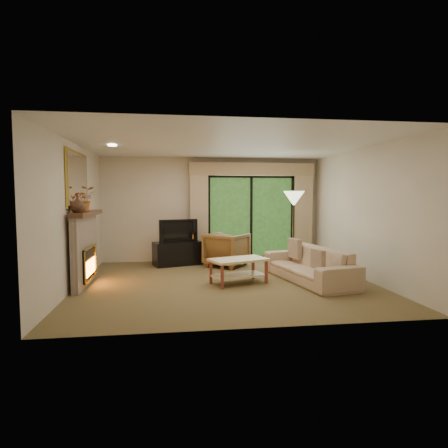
{
  "coord_description": "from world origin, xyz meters",
  "views": [
    {
      "loc": [
        -1.0,
        -6.98,
        1.66
      ],
      "look_at": [
        0.0,
        0.3,
        1.1
      ],
      "focal_mm": 30.0,
      "sensor_mm": 36.0,
      "label": 1
    }
  ],
  "objects": [
    {
      "name": "armchair",
      "position": [
        0.25,
        1.63,
        0.39
      ],
      "size": [
        1.2,
        1.2,
        0.79
      ],
      "primitive_type": "imported",
      "rotation": [
        0.0,
        0.0,
        2.46
      ],
      "color": "brown",
      "rests_on": "floor"
    },
    {
      "name": "media_console",
      "position": [
        -0.9,
        1.95,
        0.28
      ],
      "size": [
        1.22,
        0.82,
        0.56
      ],
      "primitive_type": "cube",
      "rotation": [
        0.0,
        0.0,
        0.3
      ],
      "color": "black",
      "rests_on": "floor"
    },
    {
      "name": "tv",
      "position": [
        -0.9,
        1.95,
        0.83
      ],
      "size": [
        0.93,
        0.4,
        0.54
      ],
      "primitive_type": "imported",
      "rotation": [
        0.0,
        0.0,
        0.3
      ],
      "color": "black",
      "rests_on": "media_console"
    },
    {
      "name": "mirror",
      "position": [
        -2.71,
        0.2,
        1.95
      ],
      "size": [
        0.07,
        1.45,
        1.02
      ],
      "primitive_type": null,
      "color": "gold",
      "rests_on": "wall_left"
    },
    {
      "name": "floor_lamp",
      "position": [
        1.71,
        1.16,
        0.88
      ],
      "size": [
        0.53,
        0.53,
        1.76
      ],
      "primitive_type": null,
      "rotation": [
        0.0,
        0.0,
        -0.12
      ],
      "color": "beige",
      "rests_on": "floor"
    },
    {
      "name": "wall_front",
      "position": [
        0.0,
        -2.5,
        1.3
      ],
      "size": [
        5.0,
        0.0,
        5.0
      ],
      "primitive_type": "plane",
      "rotation": [
        -1.57,
        0.0,
        0.0
      ],
      "color": "beige",
      "rests_on": "ground"
    },
    {
      "name": "wall_left",
      "position": [
        -2.75,
        0.0,
        1.3
      ],
      "size": [
        0.0,
        5.0,
        5.0
      ],
      "primitive_type": "plane",
      "rotation": [
        1.57,
        0.0,
        1.57
      ],
      "color": "beige",
      "rests_on": "ground"
    },
    {
      "name": "fireplace",
      "position": [
        -2.63,
        0.2,
        0.69
      ],
      "size": [
        0.24,
        1.7,
        1.37
      ],
      "primitive_type": null,
      "color": "gray",
      "rests_on": "floor"
    },
    {
      "name": "cornice",
      "position": [
        1.0,
        2.36,
        2.32
      ],
      "size": [
        3.2,
        0.24,
        0.32
      ],
      "primitive_type": "cube",
      "color": "tan",
      "rests_on": "wall_back"
    },
    {
      "name": "vase",
      "position": [
        -2.61,
        -0.32,
        1.51
      ],
      "size": [
        0.29,
        0.29,
        0.28
      ],
      "primitive_type": "imported",
      "rotation": [
        0.0,
        0.0,
        -0.08
      ],
      "color": "#4B2E1E",
      "rests_on": "fireplace"
    },
    {
      "name": "coffee_table",
      "position": [
        0.22,
        -0.12,
        0.24
      ],
      "size": [
        1.19,
        0.9,
        0.48
      ],
      "primitive_type": null,
      "rotation": [
        0.0,
        0.0,
        0.34
      ],
      "color": "beige",
      "rests_on": "floor"
    },
    {
      "name": "pillow_far",
      "position": [
        1.53,
        0.54,
        0.55
      ],
      "size": [
        0.18,
        0.42,
        0.41
      ],
      "primitive_type": "cube",
      "rotation": [
        0.0,
        0.0,
        0.19
      ],
      "color": "brown",
      "rests_on": "sofa"
    },
    {
      "name": "pillow_near",
      "position": [
        1.53,
        -0.74,
        0.54
      ],
      "size": [
        0.15,
        0.36,
        0.34
      ],
      "primitive_type": "cube",
      "rotation": [
        0.0,
        0.0,
        0.19
      ],
      "color": "brown",
      "rests_on": "sofa"
    },
    {
      "name": "branches",
      "position": [
        -2.61,
        0.16,
        1.6
      ],
      "size": [
        0.48,
        0.44,
        0.45
      ],
      "primitive_type": "imported",
      "rotation": [
        0.0,
        0.0,
        0.25
      ],
      "color": "#AC5D1E",
      "rests_on": "fireplace"
    },
    {
      "name": "wall_back",
      "position": [
        0.0,
        2.5,
        1.3
      ],
      "size": [
        5.0,
        0.0,
        5.0
      ],
      "primitive_type": "plane",
      "rotation": [
        1.57,
        0.0,
        0.0
      ],
      "color": "beige",
      "rests_on": "ground"
    },
    {
      "name": "ceiling",
      "position": [
        0.0,
        0.0,
        2.6
      ],
      "size": [
        5.5,
        5.5,
        0.0
      ],
      "primitive_type": "plane",
      "rotation": [
        3.14,
        0.0,
        0.0
      ],
      "color": "silver",
      "rests_on": "ground"
    },
    {
      "name": "sliding_door",
      "position": [
        1.0,
        2.45,
        1.1
      ],
      "size": [
        2.26,
        0.1,
        2.16
      ],
      "primitive_type": null,
      "color": "black",
      "rests_on": "floor"
    },
    {
      "name": "wall_right",
      "position": [
        2.75,
        0.0,
        1.3
      ],
      "size": [
        0.0,
        5.0,
        5.0
      ],
      "primitive_type": "plane",
      "rotation": [
        1.57,
        0.0,
        -1.57
      ],
      "color": "beige",
      "rests_on": "ground"
    },
    {
      "name": "sofa",
      "position": [
        1.61,
        -0.1,
        0.32
      ],
      "size": [
        1.27,
        2.34,
        0.65
      ],
      "primitive_type": "imported",
      "rotation": [
        0.0,
        0.0,
        -1.38
      ],
      "color": "tan",
      "rests_on": "floor"
    },
    {
      "name": "floor",
      "position": [
        0.0,
        0.0,
        0.0
      ],
      "size": [
        5.5,
        5.5,
        0.0
      ],
      "primitive_type": "plane",
      "color": "brown",
      "rests_on": "ground"
    },
    {
      "name": "curtain_left",
      "position": [
        -0.35,
        2.34,
        1.2
      ],
      "size": [
        0.45,
        0.18,
        2.35
      ],
      "primitive_type": "cube",
      "color": "tan",
      "rests_on": "floor"
    },
    {
      "name": "curtain_right",
      "position": [
        2.35,
        2.34,
        1.2
      ],
      "size": [
        0.45,
        0.18,
        2.35
      ],
      "primitive_type": "cube",
      "color": "tan",
      "rests_on": "floor"
    }
  ]
}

